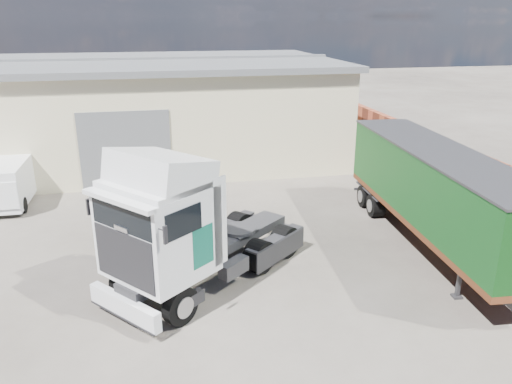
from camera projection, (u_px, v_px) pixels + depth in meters
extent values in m
plane|color=#292621|center=(191.00, 297.00, 14.13)|extent=(120.00, 120.00, 0.00)
cube|color=#C1B994|center=(53.00, 115.00, 26.91)|extent=(30.00, 12.00, 5.00)
cube|color=#505255|center=(46.00, 64.00, 26.02)|extent=(30.60, 12.60, 0.30)
cube|color=#505255|center=(126.00, 151.00, 22.36)|extent=(4.00, 0.08, 3.60)
cube|color=#505255|center=(45.00, 60.00, 25.96)|extent=(30.60, 0.40, 0.15)
cube|color=brown|center=(446.00, 170.00, 21.48)|extent=(0.35, 26.00, 2.50)
cylinder|color=black|center=(153.00, 292.00, 13.36)|extent=(2.37, 2.52, 1.04)
cylinder|color=black|center=(235.00, 248.00, 15.93)|extent=(2.40, 2.55, 1.04)
cylinder|color=black|center=(261.00, 234.00, 16.96)|extent=(2.40, 2.55, 1.04)
cube|color=#2D2D30|center=(212.00, 249.00, 15.00)|extent=(5.50, 4.89, 0.29)
cube|color=silver|center=(124.00, 307.00, 12.65)|extent=(1.82, 2.06, 0.54)
cube|color=silver|center=(158.00, 230.00, 13.04)|extent=(3.32, 3.34, 2.41)
cube|color=black|center=(125.00, 258.00, 12.32)|extent=(1.45, 1.68, 1.38)
cube|color=black|center=(121.00, 217.00, 11.97)|extent=(1.48, 1.71, 0.74)
cube|color=silver|center=(160.00, 171.00, 12.67)|extent=(3.03, 3.09, 1.21)
cube|color=#0C5442|center=(140.00, 223.00, 14.14)|extent=(0.57, 0.49, 1.08)
cube|color=#0C5442|center=(203.00, 246.00, 12.72)|extent=(0.57, 0.49, 1.08)
cylinder|color=#2D2D30|center=(239.00, 230.00, 15.89)|extent=(1.53, 1.53, 0.12)
cube|color=#2D2D30|center=(459.00, 283.00, 13.94)|extent=(0.27, 0.27, 0.94)
cube|color=#2D2D30|center=(509.00, 279.00, 14.15)|extent=(0.27, 0.27, 0.94)
cylinder|color=black|center=(391.00, 200.00, 20.31)|extent=(2.23, 1.05, 0.91)
cube|color=#2D2D30|center=(432.00, 226.00, 16.98)|extent=(1.36, 10.27, 0.30)
cube|color=#5F2F15|center=(432.00, 218.00, 16.88)|extent=(2.80, 10.36, 0.20)
cube|color=black|center=(437.00, 184.00, 16.48)|extent=(2.80, 10.36, 2.22)
cube|color=#2D2D30|center=(441.00, 151.00, 16.10)|extent=(2.86, 10.42, 0.07)
cylinder|color=black|center=(0.00, 207.00, 19.92)|extent=(1.91, 0.66, 0.65)
cylinder|color=black|center=(19.00, 182.00, 22.85)|extent=(1.91, 0.66, 0.65)
cube|color=silver|center=(8.00, 178.00, 21.14)|extent=(1.90, 4.57, 1.69)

